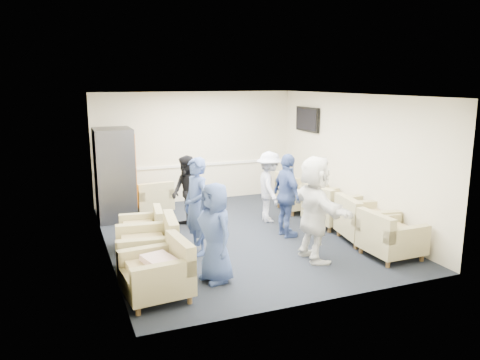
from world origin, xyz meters
name	(u,v)px	position (x,y,z in m)	size (l,w,h in m)	color
floor	(240,235)	(0.00, 0.00, 0.00)	(6.00, 6.00, 0.00)	black
ceiling	(240,95)	(0.00, 0.00, 2.70)	(6.00, 6.00, 0.00)	white
back_wall	(196,147)	(0.00, 3.00, 1.35)	(5.00, 0.02, 2.70)	beige
front_wall	(324,206)	(0.00, -3.00, 1.35)	(5.00, 0.02, 2.70)	beige
left_wall	(104,177)	(-2.50, 0.00, 1.35)	(0.02, 6.00, 2.70)	beige
right_wall	(352,159)	(2.50, 0.00, 1.35)	(0.02, 6.00, 2.70)	beige
chair_rail	(197,165)	(0.00, 2.98, 0.90)	(4.98, 0.04, 0.06)	white
tv	(307,119)	(2.44, 1.80, 2.05)	(0.10, 1.00, 0.58)	black
armchair_left_near	(160,274)	(-2.01, -2.08, 0.35)	(0.95, 0.95, 0.70)	tan
armchair_left_mid	(151,249)	(-1.95, -1.13, 0.37)	(1.03, 1.03, 0.74)	tan
armchair_left_far	(144,231)	(-1.86, 0.02, 0.30)	(0.84, 0.84, 0.60)	tan
armchair_right_near	(389,238)	(1.91, -2.01, 0.35)	(0.88, 0.88, 0.69)	tan
armchair_right_midnear	(363,222)	(2.02, -1.14, 0.36)	(1.04, 1.04, 0.73)	tan
armchair_right_midfar	(330,208)	(1.97, -0.07, 0.37)	(1.04, 1.04, 0.74)	tan
armchair_right_far	(298,195)	(1.90, 1.16, 0.37)	(0.97, 0.97, 0.74)	tan
armchair_corner	(153,199)	(-1.28, 2.18, 0.32)	(0.89, 0.89, 0.64)	tan
vending_machine	(115,174)	(-2.09, 2.05, 0.99)	(0.80, 0.94, 1.98)	#494951
backpack	(168,236)	(-1.48, -0.26, 0.25)	(0.30, 0.23, 0.49)	black
pillow	(159,262)	(-2.02, -2.09, 0.53)	(0.48, 0.36, 0.14)	beige
person_front_left	(215,233)	(-1.12, -1.82, 0.75)	(0.74, 0.48, 1.51)	#3A4F8B
person_mid_left	(196,206)	(-1.05, -0.61, 0.84)	(0.62, 0.40, 1.69)	#3A4F8B
person_back_left	(187,193)	(-0.83, 0.80, 0.75)	(0.73, 0.57, 1.49)	black
person_back_right	(269,187)	(0.92, 0.67, 0.75)	(0.97, 0.56, 1.50)	white
person_mid_right	(287,196)	(0.82, -0.37, 0.81)	(0.95, 0.39, 1.61)	#3A4F8B
person_front_right	(315,209)	(0.69, -1.61, 0.88)	(1.64, 0.52, 1.77)	white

